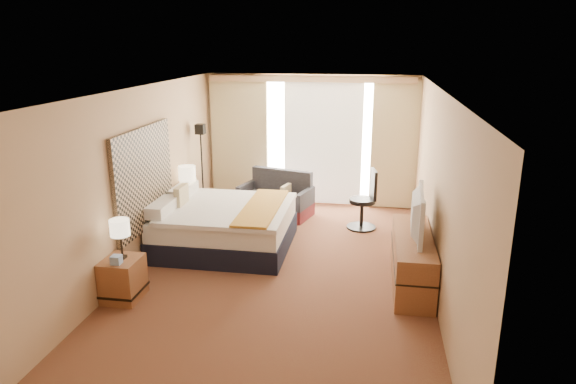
% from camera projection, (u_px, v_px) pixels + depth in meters
% --- Properties ---
extents(floor, '(4.20, 7.00, 0.02)m').
position_uv_depth(floor, '(280.00, 274.00, 7.38)').
color(floor, '#531B17').
rests_on(floor, ground).
extents(ceiling, '(4.20, 7.00, 0.02)m').
position_uv_depth(ceiling, '(279.00, 91.00, 6.64)').
color(ceiling, white).
rests_on(ceiling, wall_back).
extents(wall_back, '(4.20, 0.02, 2.60)m').
position_uv_depth(wall_back, '(311.00, 140.00, 10.32)').
color(wall_back, tan).
rests_on(wall_back, ground).
extents(wall_front, '(4.20, 0.02, 2.60)m').
position_uv_depth(wall_front, '(193.00, 317.00, 3.70)').
color(wall_front, tan).
rests_on(wall_front, ground).
extents(wall_left, '(0.02, 7.00, 2.60)m').
position_uv_depth(wall_left, '(136.00, 180.00, 7.34)').
color(wall_left, tan).
rests_on(wall_left, ground).
extents(wall_right, '(0.02, 7.00, 2.60)m').
position_uv_depth(wall_right, '(438.00, 194.00, 6.68)').
color(wall_right, tan).
rests_on(wall_right, ground).
extents(headboard, '(0.06, 1.85, 1.50)m').
position_uv_depth(headboard, '(144.00, 178.00, 7.53)').
color(headboard, black).
rests_on(headboard, wall_left).
extents(nightstand_left, '(0.45, 0.52, 0.55)m').
position_uv_depth(nightstand_left, '(123.00, 279.00, 6.60)').
color(nightstand_left, '#925735').
rests_on(nightstand_left, floor).
extents(nightstand_right, '(0.45, 0.52, 0.55)m').
position_uv_depth(nightstand_right, '(190.00, 216.00, 8.97)').
color(nightstand_right, '#925735').
rests_on(nightstand_right, floor).
extents(media_dresser, '(0.50, 1.80, 0.70)m').
position_uv_depth(media_dresser, '(412.00, 260.00, 6.99)').
color(media_dresser, '#925735').
rests_on(media_dresser, floor).
extents(window, '(2.30, 0.02, 2.30)m').
position_uv_depth(window, '(323.00, 140.00, 10.25)').
color(window, white).
rests_on(window, wall_back).
extents(curtains, '(4.12, 0.19, 2.56)m').
position_uv_depth(curtains, '(310.00, 136.00, 10.19)').
color(curtains, beige).
rests_on(curtains, floor).
extents(bed, '(2.05, 1.88, 1.00)m').
position_uv_depth(bed, '(225.00, 226.00, 8.25)').
color(bed, black).
rests_on(bed, floor).
extents(loveseat, '(1.49, 1.05, 0.84)m').
position_uv_depth(loveseat, '(277.00, 200.00, 9.84)').
color(loveseat, maroon).
rests_on(loveseat, floor).
extents(floor_lamp, '(0.22, 0.22, 1.76)m').
position_uv_depth(floor_lamp, '(201.00, 152.00, 9.50)').
color(floor_lamp, black).
rests_on(floor_lamp, floor).
extents(desk_chair, '(0.52, 0.52, 1.07)m').
position_uv_depth(desk_chair, '(365.00, 203.00, 9.06)').
color(desk_chair, black).
rests_on(desk_chair, floor).
extents(lamp_left, '(0.25, 0.25, 0.52)m').
position_uv_depth(lamp_left, '(120.00, 228.00, 6.44)').
color(lamp_left, black).
rests_on(lamp_left, nightstand_left).
extents(lamp_right, '(0.29, 0.29, 0.61)m').
position_uv_depth(lamp_right, '(187.00, 174.00, 8.79)').
color(lamp_right, black).
rests_on(lamp_right, nightstand_right).
extents(tissue_box, '(0.12, 0.12, 0.11)m').
position_uv_depth(tissue_box, '(116.00, 260.00, 6.37)').
color(tissue_box, '#86A4D0').
rests_on(tissue_box, nightstand_left).
extents(telephone, '(0.19, 0.16, 0.06)m').
position_uv_depth(telephone, '(193.00, 198.00, 8.98)').
color(telephone, black).
rests_on(telephone, nightstand_right).
extents(television, '(0.21, 1.12, 0.64)m').
position_uv_depth(television, '(412.00, 213.00, 6.80)').
color(television, black).
rests_on(television, media_dresser).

